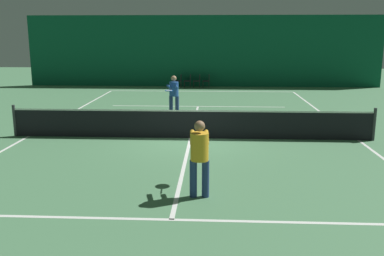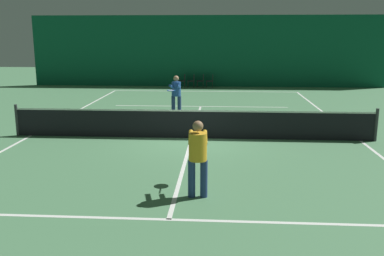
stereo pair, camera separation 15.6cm
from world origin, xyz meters
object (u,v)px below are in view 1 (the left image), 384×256
player_far (174,92)px  courtside_chair_0 (179,80)px  courtside_chair_1 (189,80)px  tennis_net (190,123)px  courtside_chair_3 (207,80)px  player_near (199,153)px  courtside_chair_2 (198,80)px

player_far → courtside_chair_0: size_ratio=2.01×
player_far → courtside_chair_1: (0.03, 9.85, -0.50)m
tennis_net → courtside_chair_3: (0.31, 13.88, -0.03)m
tennis_net → courtside_chair_1: tennis_net is taller
tennis_net → courtside_chair_0: (-1.51, 13.88, -0.03)m
courtside_chair_1 → courtside_chair_3: size_ratio=1.00×
courtside_chair_1 → courtside_chair_0: bearing=-90.0°
courtside_chair_1 → courtside_chair_3: 1.21m
player_near → courtside_chair_3: player_near is taller
courtside_chair_0 → courtside_chair_3: size_ratio=1.00×
courtside_chair_0 → courtside_chair_3: bearing=90.0°
player_near → courtside_chair_1: 19.11m
tennis_net → courtside_chair_1: 13.91m
courtside_chair_0 → courtside_chair_1: bearing=90.0°
tennis_net → courtside_chair_3: bearing=88.7°
player_far → courtside_chair_0: bearing=-170.6°
courtside_chair_0 → courtside_chair_2: same height
courtside_chair_2 → courtside_chair_3: bearing=90.0°
courtside_chair_0 → courtside_chair_1: size_ratio=1.00×
courtside_chair_2 → tennis_net: bearing=1.2°
courtside_chair_2 → courtside_chair_3: 0.61m
tennis_net → courtside_chair_0: size_ratio=14.29×
player_near → tennis_net: bearing=2.4°
courtside_chair_0 → player_near: bearing=5.9°
player_far → courtside_chair_3: bearing=178.8°
player_far → tennis_net: bearing=19.0°
player_near → courtside_chair_1: (-1.38, 19.05, -0.48)m
tennis_net → player_far: (-0.93, 4.03, 0.47)m
player_near → courtside_chair_0: size_ratio=1.97×
player_far → courtside_chair_1: player_far is taller
tennis_net → courtside_chair_2: 13.88m
tennis_net → courtside_chair_0: tennis_net is taller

